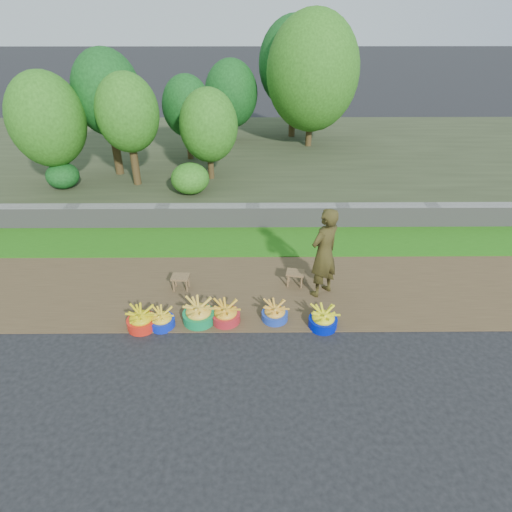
{
  "coord_description": "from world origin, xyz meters",
  "views": [
    {
      "loc": [
        0.01,
        -5.61,
        4.8
      ],
      "look_at": [
        0.06,
        1.3,
        0.75
      ],
      "focal_mm": 30.0,
      "sensor_mm": 36.0,
      "label": 1
    }
  ],
  "objects_px": {
    "basin_e": "(275,313)",
    "stool_right": "(295,275)",
    "basin_a": "(141,320)",
    "basin_d": "(226,314)",
    "basin_f": "(323,319)",
    "stool_left": "(181,279)",
    "basin_c": "(199,313)",
    "vendor_woman": "(324,253)",
    "basin_b": "(162,319)"
  },
  "relations": [
    {
      "from": "basin_c",
      "to": "vendor_woman",
      "type": "height_order",
      "value": "vendor_woman"
    },
    {
      "from": "basin_f",
      "to": "stool_left",
      "type": "distance_m",
      "value": 2.84
    },
    {
      "from": "basin_d",
      "to": "basin_f",
      "type": "relative_size",
      "value": 1.03
    },
    {
      "from": "basin_c",
      "to": "stool_right",
      "type": "bearing_deg",
      "value": 32.1
    },
    {
      "from": "basin_b",
      "to": "basin_d",
      "type": "bearing_deg",
      "value": 6.04
    },
    {
      "from": "basin_c",
      "to": "stool_left",
      "type": "bearing_deg",
      "value": 114.52
    },
    {
      "from": "basin_d",
      "to": "basin_e",
      "type": "height_order",
      "value": "basin_d"
    },
    {
      "from": "basin_b",
      "to": "stool_right",
      "type": "relative_size",
      "value": 1.14
    },
    {
      "from": "basin_e",
      "to": "basin_f",
      "type": "xyz_separation_m",
      "value": [
        0.82,
        -0.19,
        0.01
      ]
    },
    {
      "from": "basin_a",
      "to": "basin_f",
      "type": "xyz_separation_m",
      "value": [
        3.11,
        -0.01,
        -0.0
      ]
    },
    {
      "from": "basin_f",
      "to": "stool_left",
      "type": "height_order",
      "value": "basin_f"
    },
    {
      "from": "basin_b",
      "to": "vendor_woman",
      "type": "xyz_separation_m",
      "value": [
        2.87,
        0.95,
        0.76
      ]
    },
    {
      "from": "basin_a",
      "to": "basin_d",
      "type": "distance_m",
      "value": 1.44
    },
    {
      "from": "basin_c",
      "to": "stool_right",
      "type": "relative_size",
      "value": 1.44
    },
    {
      "from": "stool_left",
      "to": "vendor_woman",
      "type": "xyz_separation_m",
      "value": [
        2.7,
        -0.15,
        0.65
      ]
    },
    {
      "from": "basin_e",
      "to": "basin_c",
      "type": "bearing_deg",
      "value": -178.08
    },
    {
      "from": "basin_d",
      "to": "basin_f",
      "type": "xyz_separation_m",
      "value": [
        1.68,
        -0.15,
        -0.0
      ]
    },
    {
      "from": "basin_d",
      "to": "stool_right",
      "type": "relative_size",
      "value": 1.3
    },
    {
      "from": "basin_c",
      "to": "vendor_woman",
      "type": "distance_m",
      "value": 2.51
    },
    {
      "from": "vendor_woman",
      "to": "basin_d",
      "type": "bearing_deg",
      "value": -14.37
    },
    {
      "from": "basin_d",
      "to": "basin_a",
      "type": "bearing_deg",
      "value": -174.27
    },
    {
      "from": "basin_e",
      "to": "vendor_woman",
      "type": "height_order",
      "value": "vendor_woman"
    },
    {
      "from": "basin_a",
      "to": "basin_c",
      "type": "distance_m",
      "value": 0.98
    },
    {
      "from": "basin_a",
      "to": "basin_f",
      "type": "bearing_deg",
      "value": -0.15
    },
    {
      "from": "basin_d",
      "to": "stool_left",
      "type": "distance_m",
      "value": 1.35
    },
    {
      "from": "basin_c",
      "to": "basin_f",
      "type": "relative_size",
      "value": 1.14
    },
    {
      "from": "basin_b",
      "to": "basin_e",
      "type": "xyz_separation_m",
      "value": [
        1.95,
        0.16,
        0.01
      ]
    },
    {
      "from": "basin_c",
      "to": "basin_e",
      "type": "distance_m",
      "value": 1.33
    },
    {
      "from": "basin_f",
      "to": "stool_left",
      "type": "bearing_deg",
      "value": 156.34
    },
    {
      "from": "vendor_woman",
      "to": "basin_e",
      "type": "bearing_deg",
      "value": 1.3
    },
    {
      "from": "stool_right",
      "to": "basin_f",
      "type": "bearing_deg",
      "value": -73.57
    },
    {
      "from": "basin_d",
      "to": "stool_left",
      "type": "bearing_deg",
      "value": 133.01
    },
    {
      "from": "vendor_woman",
      "to": "basin_b",
      "type": "bearing_deg",
      "value": -21.22
    },
    {
      "from": "stool_left",
      "to": "stool_right",
      "type": "relative_size",
      "value": 0.91
    },
    {
      "from": "basin_e",
      "to": "stool_right",
      "type": "height_order",
      "value": "basin_e"
    },
    {
      "from": "basin_a",
      "to": "basin_c",
      "type": "height_order",
      "value": "basin_c"
    },
    {
      "from": "basin_c",
      "to": "stool_left",
      "type": "height_order",
      "value": "basin_c"
    },
    {
      "from": "basin_e",
      "to": "vendor_woman",
      "type": "bearing_deg",
      "value": 40.9
    },
    {
      "from": "basin_f",
      "to": "vendor_woman",
      "type": "relative_size",
      "value": 0.28
    },
    {
      "from": "basin_d",
      "to": "vendor_woman",
      "type": "bearing_deg",
      "value": 25.22
    },
    {
      "from": "basin_d",
      "to": "stool_right",
      "type": "distance_m",
      "value": 1.72
    },
    {
      "from": "basin_a",
      "to": "stool_left",
      "type": "relative_size",
      "value": 1.42
    },
    {
      "from": "basin_a",
      "to": "basin_b",
      "type": "height_order",
      "value": "basin_a"
    },
    {
      "from": "basin_a",
      "to": "basin_e",
      "type": "bearing_deg",
      "value": 4.6
    },
    {
      "from": "basin_c",
      "to": "vendor_woman",
      "type": "bearing_deg",
      "value": 20.54
    },
    {
      "from": "basin_b",
      "to": "vendor_woman",
      "type": "height_order",
      "value": "vendor_woman"
    },
    {
      "from": "basin_c",
      "to": "stool_right",
      "type": "distance_m",
      "value": 2.1
    },
    {
      "from": "basin_e",
      "to": "stool_right",
      "type": "distance_m",
      "value": 1.16
    },
    {
      "from": "basin_f",
      "to": "stool_right",
      "type": "xyz_separation_m",
      "value": [
        -0.37,
        1.26,
        0.1
      ]
    },
    {
      "from": "basin_e",
      "to": "basin_f",
      "type": "height_order",
      "value": "basin_f"
    }
  ]
}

